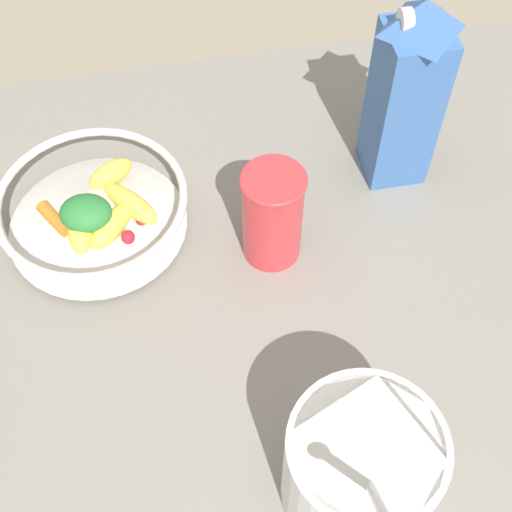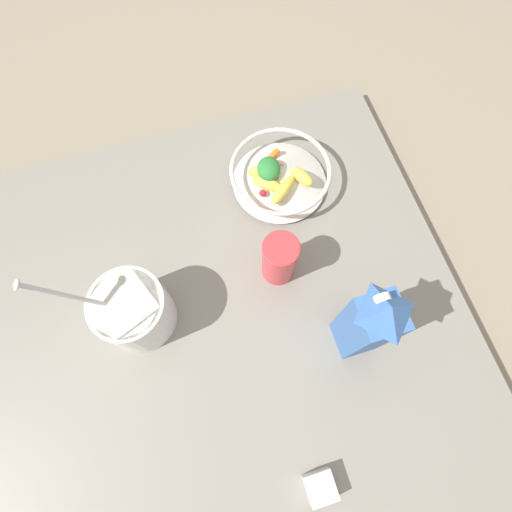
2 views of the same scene
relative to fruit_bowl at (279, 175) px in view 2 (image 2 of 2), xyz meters
The scene contains 7 objects.
ground_plane 0.36m from the fruit_bowl, 53.20° to the left, with size 6.00×6.00×0.00m, color gray.
countertop 0.36m from the fruit_bowl, 53.20° to the left, with size 0.99×0.99×0.04m.
fruit_bowl is the anchor object (origin of this frame).
milk_carton 0.39m from the fruit_bowl, 95.12° to the left, with size 0.07×0.07×0.25m.
yogurt_tub 0.42m from the fruit_bowl, 31.16° to the left, with size 0.19×0.14×0.26m.
drinking_cup 0.21m from the fruit_bowl, 71.59° to the left, with size 0.07×0.07×0.13m.
spice_jar 0.62m from the fruit_bowl, 78.75° to the left, with size 0.05×0.05×0.03m.
Camera 2 is at (-0.02, 0.17, 0.85)m, focal length 28.00 mm.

